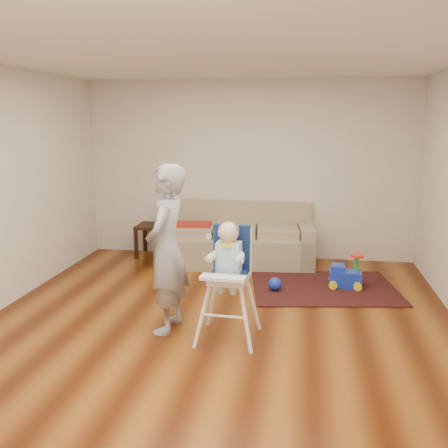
% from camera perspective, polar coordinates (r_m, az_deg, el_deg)
% --- Properties ---
extents(ground, '(5.50, 5.50, 0.00)m').
position_cam_1_polar(ground, '(5.33, -0.71, -11.48)').
color(ground, '#451906').
rests_on(ground, ground).
extents(room_envelope, '(5.04, 5.52, 2.72)m').
position_cam_1_polar(room_envelope, '(5.41, 0.22, 9.38)').
color(room_envelope, beige).
rests_on(room_envelope, ground).
extents(sofa, '(2.35, 1.13, 0.88)m').
position_cam_1_polar(sofa, '(7.38, 1.29, -1.19)').
color(sofa, gray).
rests_on(sofa, ground).
extents(side_table, '(0.50, 0.50, 0.50)m').
position_cam_1_polar(side_table, '(7.90, -8.01, -1.84)').
color(side_table, black).
rests_on(side_table, ground).
extents(area_rug, '(1.98, 1.60, 0.01)m').
position_cam_1_polar(area_rug, '(6.54, 11.34, -7.13)').
color(area_rug, black).
rests_on(area_rug, ground).
extents(ride_on_toy, '(0.40, 0.29, 0.43)m').
position_cam_1_polar(ride_on_toy, '(6.54, 13.71, -5.15)').
color(ride_on_toy, '#1733BE').
rests_on(ride_on_toy, area_rug).
extents(toy_ball, '(0.17, 0.17, 0.17)m').
position_cam_1_polar(toy_ball, '(6.29, 5.86, -6.83)').
color(toy_ball, '#1733BE').
rests_on(toy_ball, area_rug).
extents(high_chair, '(0.58, 0.58, 1.18)m').
position_cam_1_polar(high_chair, '(4.83, 0.50, -6.79)').
color(high_chair, white).
rests_on(high_chair, ground).
extents(adult, '(0.44, 0.64, 1.69)m').
position_cam_1_polar(adult, '(4.98, -6.55, -2.92)').
color(adult, gray).
rests_on(adult, ground).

